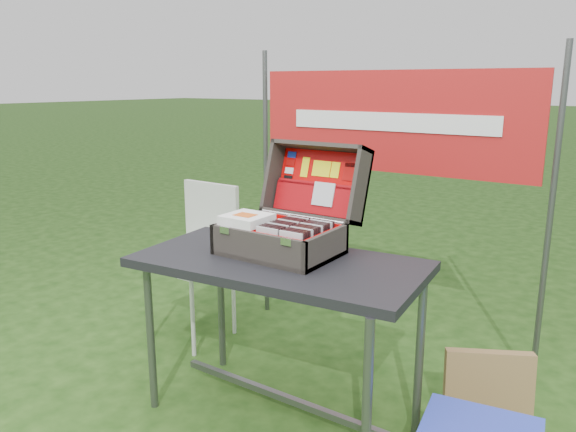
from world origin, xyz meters
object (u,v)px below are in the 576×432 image
Objects in this scene: suitcase at (287,201)px; chair at (190,264)px; table at (279,342)px; cardboard_box at (488,395)px.

suitcase is 0.56× the size of chair.
table is 0.93m from cardboard_box.
suitcase is at bearing 170.47° from cardboard_box.
suitcase reaches higher than chair.
suitcase is at bearing 103.58° from table.
table is 1.03m from chair.
suitcase reaches higher than cardboard_box.
chair is 2.36× the size of cardboard_box.
table is 1.34× the size of chair.
table is 2.39× the size of suitcase.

